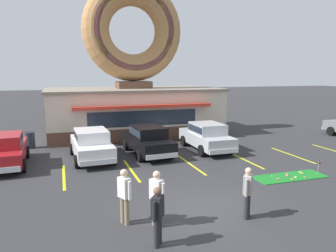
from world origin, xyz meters
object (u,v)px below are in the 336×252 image
Objects in this scene: golf_ball at (272,176)px; car_silver at (207,135)px; car_black at (148,139)px; putting_flag_pin at (319,165)px; car_white at (91,143)px; pedestrian_leather_jacket_man at (158,214)px; car_red at (5,149)px; trash_bin at (30,140)px; pedestrian_hooded_kid at (248,190)px; pedestrian_blue_sweater_man at (124,194)px; pedestrian_clipboard_woman at (157,196)px.

golf_ball is 5.60m from car_silver.
car_black is (-4.10, 5.57, 0.82)m from golf_ball.
car_white is at bearing 148.22° from putting_flag_pin.
pedestrian_leather_jacket_man reaches higher than car_black.
car_silver is at bearing 0.46° from car_red.
car_silver reaches higher than putting_flag_pin.
car_white and car_silver have the same top height.
car_black is 1.01× the size of car_red.
car_silver is 4.68× the size of trash_bin.
pedestrian_hooded_kid is 1.67× the size of trash_bin.
pedestrian_leather_jacket_man is (0.83, -9.33, 0.02)m from car_white.
putting_flag_pin is 10.99m from car_white.
car_black reaches higher than golf_ball.
car_red is at bearing -179.54° from car_silver.
pedestrian_blue_sweater_man is 1.00× the size of pedestrian_clipboard_woman.
pedestrian_clipboard_woman is at bearing -163.29° from putting_flag_pin.
car_red is at bearing 154.26° from golf_ball.
car_white is 4.75× the size of trash_bin.
pedestrian_hooded_kid is at bearing -7.12° from pedestrian_clipboard_woman.
car_black reaches higher than putting_flag_pin.
car_white is at bearing 95.08° from pedestrian_leather_jacket_man.
pedestrian_leather_jacket_man is at bearing -148.33° from golf_ball.
pedestrian_leather_jacket_man is at bearing -69.21° from pedestrian_blue_sweater_man.
pedestrian_clipboard_woman is at bearing 172.88° from pedestrian_hooded_kid.
car_white is 9.36m from pedestrian_leather_jacket_man.
pedestrian_leather_jacket_man reaches higher than putting_flag_pin.
pedestrian_leather_jacket_man is at bearing -103.24° from car_black.
pedestrian_clipboard_woman is at bearing -123.25° from car_silver.
pedestrian_clipboard_woman is (-5.46, -8.33, 0.07)m from car_silver.
trash_bin is (-9.85, 3.75, -0.37)m from car_silver.
car_silver is at bearing -20.84° from trash_bin.
golf_ball is 0.04× the size of trash_bin.
car_white is 4.09m from car_red.
car_red is 10.54m from pedestrian_leather_jacket_man.
pedestrian_hooded_kid reaches higher than pedestrian_leather_jacket_man.
pedestrian_hooded_kid is 2.85m from pedestrian_clipboard_woman.
car_red reaches higher than trash_bin.
car_white is at bearing 91.83° from pedestrian_blue_sweater_man.
pedestrian_hooded_kid reaches higher than car_red.
pedestrian_clipboard_woman reaches higher than car_black.
trash_bin is (-3.52, 11.63, -0.45)m from pedestrian_blue_sweater_man.
pedestrian_leather_jacket_man is (-3.12, -0.73, -0.01)m from pedestrian_hooded_kid.
golf_ball is at bearing -53.66° from car_black.
golf_ball is 6.72m from pedestrian_clipboard_woman.
pedestrian_leather_jacket_man reaches higher than trash_bin.
car_red is 11.77m from pedestrian_hooded_kid.
car_red is (-13.42, 5.78, 0.43)m from putting_flag_pin.
car_white is 2.87× the size of pedestrian_leather_jacket_man.
pedestrian_blue_sweater_man is at bearing 167.78° from pedestrian_hooded_kid.
pedestrian_blue_sweater_man reaches higher than pedestrian_hooded_kid.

